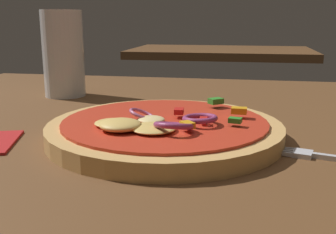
% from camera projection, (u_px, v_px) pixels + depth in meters
% --- Properties ---
extents(dining_table, '(1.11, 0.97, 0.03)m').
position_uv_depth(dining_table, '(209.00, 159.00, 0.44)').
color(dining_table, brown).
rests_on(dining_table, ground).
extents(pizza, '(0.26, 0.26, 0.04)m').
position_uv_depth(pizza, '(164.00, 129.00, 0.45)').
color(pizza, tan).
rests_on(pizza, dining_table).
extents(fork, '(0.16, 0.05, 0.01)m').
position_uv_depth(fork, '(329.00, 157.00, 0.39)').
color(fork, silver).
rests_on(fork, dining_table).
extents(beer_glass, '(0.07, 0.07, 0.15)m').
position_uv_depth(beer_glass, '(64.00, 58.00, 0.69)').
color(beer_glass, silver).
rests_on(beer_glass, dining_table).
extents(background_table, '(0.80, 0.48, 0.03)m').
position_uv_depth(background_table, '(221.00, 52.00, 1.81)').
color(background_table, brown).
rests_on(background_table, ground).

